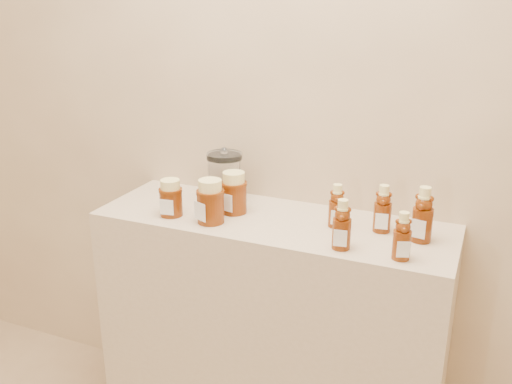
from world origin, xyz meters
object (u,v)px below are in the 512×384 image
at_px(bear_bottle_front_left, 342,221).
at_px(bear_bottle_back_left, 337,203).
at_px(honey_jar_left, 171,198).
at_px(display_table, 271,335).
at_px(glass_canister, 225,175).

bearing_deg(bear_bottle_front_left, bear_bottle_back_left, 102.79).
relative_size(bear_bottle_front_left, honey_jar_left, 1.37).
bearing_deg(bear_bottle_back_left, honey_jar_left, 176.13).
xyz_separation_m(display_table, honey_jar_left, (-0.33, -0.10, 0.51)).
bearing_deg(display_table, honey_jar_left, -163.07).
xyz_separation_m(honey_jar_left, glass_canister, (0.11, 0.20, 0.03)).
bearing_deg(bear_bottle_back_left, glass_canister, 153.81).
bearing_deg(glass_canister, display_table, -23.31).
relative_size(display_table, honey_jar_left, 9.49).
bearing_deg(glass_canister, bear_bottle_back_left, -9.13).
relative_size(display_table, glass_canister, 6.13).
height_order(bear_bottle_back_left, honey_jar_left, bear_bottle_back_left).
relative_size(bear_bottle_back_left, glass_canister, 0.82).
height_order(display_table, glass_canister, glass_canister).
height_order(bear_bottle_back_left, glass_canister, glass_canister).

